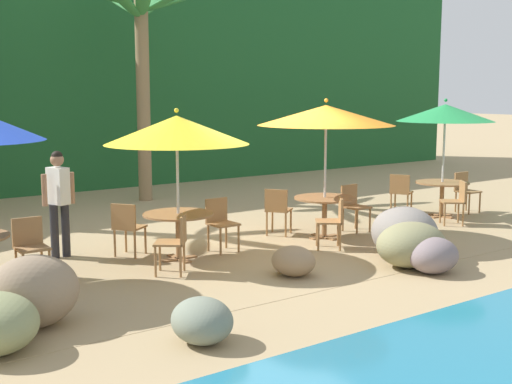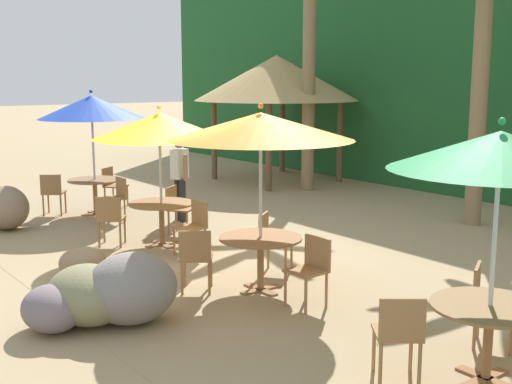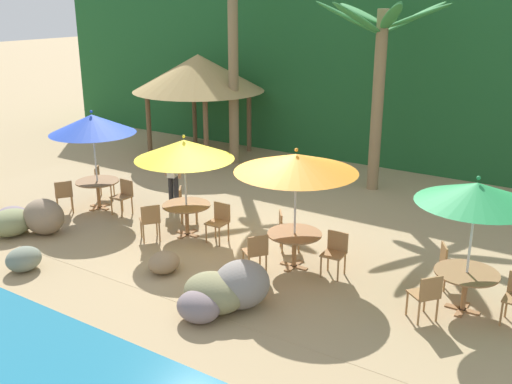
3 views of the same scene
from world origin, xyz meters
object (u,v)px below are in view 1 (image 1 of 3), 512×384
object	(u,v)px
chair_green_inland	(401,191)
umbrella_yellow	(177,130)
chair_yellow_left	(176,239)
palm_tree_second	(142,45)
chair_green_seaward	(465,189)
chair_green_left	(457,199)
chair_yellow_seaward	(220,220)
chair_yellow_inland	(127,225)
umbrella_orange	(326,115)
umbrella_green	(445,113)
dining_table_green	(442,188)
chair_blue_seaward	(30,244)
chair_orange_seaward	(353,204)
chair_orange_inland	(278,208)
dining_table_orange	(325,204)
waiter_in_white	(59,196)
chair_orange_left	(334,219)
dining_table_yellow	(178,221)

from	to	relation	value
chair_green_inland	umbrella_yellow	bearing A→B (deg)	-173.38
chair_yellow_left	palm_tree_second	size ratio (longest dim) A/B	0.17
chair_green_seaward	chair_green_left	distance (m)	1.53
chair_yellow_seaward	palm_tree_second	distance (m)	6.46
chair_yellow_inland	umbrella_orange	world-z (taller)	umbrella_orange
umbrella_yellow	umbrella_green	xyz separation A→B (m)	(6.26, -0.03, 0.14)
dining_table_green	palm_tree_second	size ratio (longest dim) A/B	0.21
chair_blue_seaward	chair_orange_seaward	size ratio (longest dim) A/B	1.00
umbrella_orange	chair_orange_seaward	xyz separation A→B (m)	(0.84, 0.14, -1.68)
chair_yellow_inland	chair_yellow_left	distance (m)	1.37
chair_orange_inland	chair_yellow_left	bearing A→B (deg)	-156.23
dining_table_orange	chair_green_seaward	size ratio (longest dim) A/B	1.26
dining_table_green	chair_green_seaward	world-z (taller)	chair_green_seaward
chair_yellow_seaward	waiter_in_white	bearing A→B (deg)	154.33
umbrella_green	chair_orange_inland	bearing A→B (deg)	172.30
chair_orange_seaward	chair_green_inland	world-z (taller)	same
dining_table_orange	chair_green_inland	xyz separation A→B (m)	(2.87, 0.80, -0.10)
chair_yellow_seaward	dining_table_orange	size ratio (longest dim) A/B	0.79
dining_table_orange	chair_green_left	distance (m)	2.97
chair_yellow_seaward	chair_yellow_left	bearing A→B (deg)	-146.96
chair_green_left	waiter_in_white	xyz separation A→B (m)	(-7.27, 1.98, 0.47)
chair_yellow_seaward	palm_tree_second	bearing A→B (deg)	75.90
chair_orange_left	chair_blue_seaward	bearing A→B (deg)	166.95
umbrella_yellow	waiter_in_white	bearing A→B (deg)	139.94
chair_yellow_inland	chair_orange_left	size ratio (longest dim) A/B	1.00
chair_green_left	dining_table_yellow	bearing A→B (deg)	172.56
dining_table_yellow	chair_green_inland	world-z (taller)	chair_green_inland
umbrella_yellow	dining_table_green	size ratio (longest dim) A/B	2.15
dining_table_orange	umbrella_green	distance (m)	3.70
chair_yellow_left	waiter_in_white	size ratio (longest dim) A/B	0.51
chair_orange_left	chair_yellow_left	bearing A→B (deg)	177.28
chair_orange_inland	umbrella_green	size ratio (longest dim) A/B	0.35
umbrella_yellow	chair_green_inland	distance (m)	6.01
chair_orange_inland	waiter_in_white	distance (m)	3.88
chair_blue_seaward	umbrella_yellow	distance (m)	2.71
chair_orange_left	chair_green_inland	world-z (taller)	same
chair_green_inland	palm_tree_second	distance (m)	6.83
chair_yellow_left	dining_table_orange	distance (m)	3.41
dining_table_yellow	chair_orange_inland	distance (m)	2.39
chair_orange_inland	chair_green_inland	xyz separation A→B (m)	(3.44, 0.17, 0.00)
chair_yellow_inland	chair_orange_left	distance (m)	3.40
dining_table_yellow	umbrella_green	world-z (taller)	umbrella_green
chair_orange_seaward	dining_table_green	size ratio (longest dim) A/B	0.79
chair_green_left	umbrella_green	bearing A→B (deg)	58.30
dining_table_orange	umbrella_yellow	bearing A→B (deg)	177.40
dining_table_orange	chair_yellow_inland	bearing A→B (deg)	167.63
chair_yellow_inland	dining_table_green	bearing A→B (deg)	-5.55
umbrella_yellow	chair_yellow_left	distance (m)	1.74
dining_table_yellow	palm_tree_second	distance (m)	6.73
chair_blue_seaward	chair_green_inland	size ratio (longest dim) A/B	1.00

